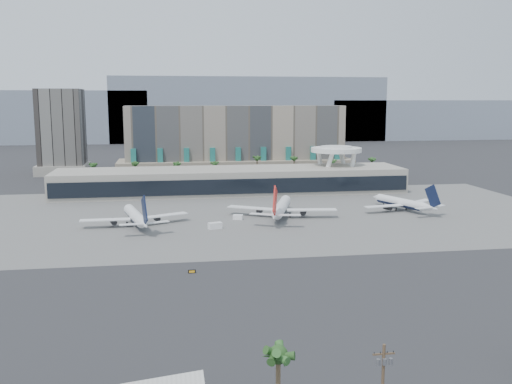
{
  "coord_description": "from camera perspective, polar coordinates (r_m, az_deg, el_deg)",
  "views": [
    {
      "loc": [
        -30.96,
        -166.6,
        45.33
      ],
      "look_at": [
        1.33,
        40.0,
        11.5
      ],
      "focal_mm": 40.0,
      "sensor_mm": 36.0,
      "label": 1
    }
  ],
  "objects": [
    {
      "name": "ground",
      "position": [
        175.41,
        1.6,
        -5.79
      ],
      "size": [
        900.0,
        900.0,
        0.0
      ],
      "primitive_type": "plane",
      "color": "#232326",
      "rests_on": "ground"
    },
    {
      "name": "apron_pad",
      "position": [
        228.29,
        -0.91,
        -2.26
      ],
      "size": [
        260.0,
        130.0,
        0.06
      ],
      "primitive_type": "cube",
      "color": "#5B5B59",
      "rests_on": "ground"
    },
    {
      "name": "mountain_ridge",
      "position": [
        639.5,
        -3.64,
        7.79
      ],
      "size": [
        680.0,
        60.0,
        70.0
      ],
      "color": "gray",
      "rests_on": "ground"
    },
    {
      "name": "hotel",
      "position": [
        344.64,
        -2.03,
        4.44
      ],
      "size": [
        140.0,
        30.0,
        42.0
      ],
      "color": "gray",
      "rests_on": "ground"
    },
    {
      "name": "office_tower",
      "position": [
        372.82,
        -18.84,
        5.26
      ],
      "size": [
        30.0,
        30.0,
        52.0
      ],
      "color": "black",
      "rests_on": "ground"
    },
    {
      "name": "terminal",
      "position": [
        280.86,
        -2.47,
        1.24
      ],
      "size": [
        170.0,
        32.5,
        14.5
      ],
      "color": "#B1AB9C",
      "rests_on": "ground"
    },
    {
      "name": "saucer_structure",
      "position": [
        296.6,
        8.02,
        3.9
      ],
      "size": [
        26.0,
        26.0,
        21.89
      ],
      "color": "white",
      "rests_on": "ground"
    },
    {
      "name": "palm_row",
      "position": [
        315.83,
        -1.93,
        2.85
      ],
      "size": [
        157.8,
        2.8,
        13.1
      ],
      "color": "brown",
      "rests_on": "ground"
    },
    {
      "name": "utility_pole",
      "position": [
        85.26,
        12.6,
        -17.66
      ],
      "size": [
        3.2,
        0.85,
        12.0
      ],
      "color": "#4C3826",
      "rests_on": "ground"
    },
    {
      "name": "airliner_left",
      "position": [
        211.7,
        -11.92,
        -2.39
      ],
      "size": [
        38.76,
        40.28,
        14.1
      ],
      "rotation": [
        0.0,
        0.0,
        0.23
      ],
      "color": "white",
      "rests_on": "ground"
    },
    {
      "name": "airliner_centre",
      "position": [
        222.24,
        2.53,
        -1.56
      ],
      "size": [
        41.79,
        43.24,
        15.45
      ],
      "rotation": [
        0.0,
        0.0,
        -0.32
      ],
      "color": "white",
      "rests_on": "ground"
    },
    {
      "name": "airliner_right",
      "position": [
        243.47,
        14.46,
        -1.05
      ],
      "size": [
        34.59,
        35.68,
        13.0
      ],
      "rotation": [
        0.0,
        0.0,
        0.38
      ],
      "color": "white",
      "rests_on": "ground"
    },
    {
      "name": "service_vehicle_a",
      "position": [
        203.29,
        -4.12,
        -3.39
      ],
      "size": [
        5.17,
        3.53,
        2.31
      ],
      "primitive_type": "cube",
      "rotation": [
        0.0,
        0.0,
        0.28
      ],
      "color": "white",
      "rests_on": "ground"
    },
    {
      "name": "service_vehicle_b",
      "position": [
        218.63,
        -1.82,
        -2.53
      ],
      "size": [
        4.06,
        3.03,
        1.86
      ],
      "primitive_type": "cube",
      "rotation": [
        0.0,
        0.0,
        -0.29
      ],
      "color": "white",
      "rests_on": "ground"
    },
    {
      "name": "taxiway_sign",
      "position": [
        153.21,
        -6.43,
        -7.9
      ],
      "size": [
        2.05,
        0.39,
        0.93
      ],
      "rotation": [
        0.0,
        0.0,
        0.04
      ],
      "color": "black",
      "rests_on": "ground"
    },
    {
      "name": "near_palm_a",
      "position": [
        85.04,
        2.24,
        -16.79
      ],
      "size": [
        6.0,
        6.0,
        10.9
      ],
      "color": "brown",
      "rests_on": "ground"
    }
  ]
}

